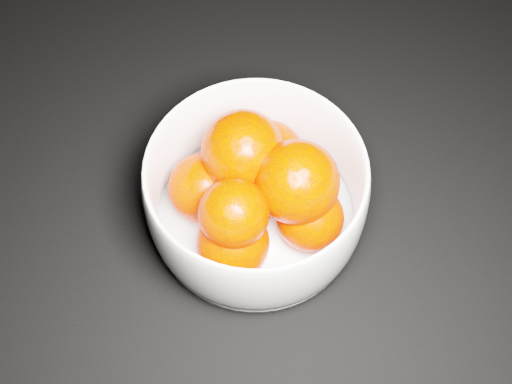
{
  "coord_description": "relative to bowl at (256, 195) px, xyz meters",
  "views": [
    {
      "loc": [
        0.19,
        -0.06,
        0.58
      ],
      "look_at": [
        0.21,
        0.25,
        0.05
      ],
      "focal_mm": 50.0,
      "sensor_mm": 36.0,
      "label": 1
    }
  ],
  "objects": [
    {
      "name": "bowl",
      "position": [
        0.0,
        0.0,
        0.0
      ],
      "size": [
        0.19,
        0.19,
        0.09
      ],
      "rotation": [
        0.0,
        0.0,
        0.31
      ],
      "color": "white",
      "rests_on": "ground"
    },
    {
      "name": "orange_pile",
      "position": [
        0.0,
        0.0,
        0.01
      ],
      "size": [
        0.15,
        0.15,
        0.1
      ],
      "color": "#FF2100",
      "rests_on": "bowl"
    }
  ]
}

